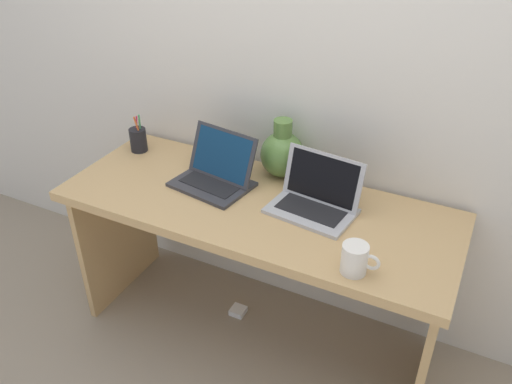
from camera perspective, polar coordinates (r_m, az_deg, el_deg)
The scene contains 9 objects.
ground_plane at distance 2.55m, azimuth 0.00°, elevation -15.05°, with size 6.00×6.00×0.00m, color gray.
back_wall at distance 2.16m, azimuth 4.25°, elevation 13.92°, with size 4.40×0.04×2.40m, color silver.
desk at distance 2.16m, azimuth 0.00°, elevation -4.51°, with size 1.59×0.62×0.73m.
laptop_left at distance 2.18m, azimuth -4.31°, elevation 2.33°, with size 0.34×0.28×0.22m.
laptop_right at distance 2.02m, azimuth 6.61°, elevation -0.42°, with size 0.35×0.26×0.21m.
green_vase at distance 2.21m, azimuth 2.87°, elevation 4.27°, with size 0.19×0.19×0.26m.
coffee_mug at distance 1.74m, azimuth 10.76°, elevation -7.18°, with size 0.13×0.09×0.11m.
pen_cup at distance 2.49m, azimuth -12.70°, elevation 5.63°, with size 0.08×0.08×0.18m.
power_brick at distance 2.63m, azimuth -1.96°, elevation -12.82°, with size 0.07×0.07×0.03m, color white.
Camera 1 is at (0.77, -1.55, 1.88)m, focal length 36.69 mm.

